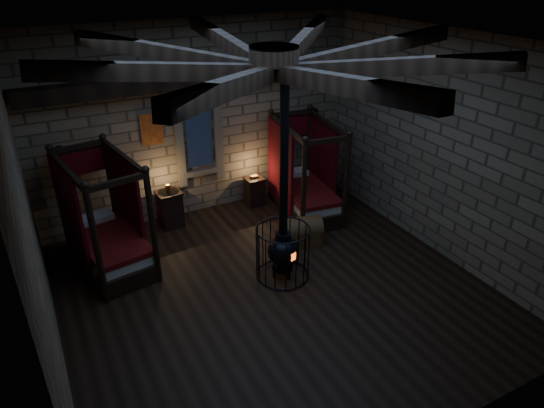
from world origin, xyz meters
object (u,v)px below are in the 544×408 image
bed_right (304,190)px  trunk_right (301,232)px  bed_left (108,239)px  stove (283,248)px  trunk_left (116,270)px

bed_right → trunk_right: bearing=-115.5°
bed_left → bed_right: bed_left is taller
bed_right → stove: bearing=-121.9°
trunk_right → bed_left: bearing=176.6°
bed_left → stove: size_ratio=0.54×
bed_left → bed_right: bearing=-7.2°
trunk_left → trunk_right: trunk_right is taller
trunk_left → bed_left: bearing=95.0°
bed_left → trunk_left: 0.71m
bed_right → trunk_right: 1.46m
bed_left → trunk_left: bed_left is taller
trunk_right → stove: 1.26m
trunk_right → stove: (-0.89, -0.82, 0.35)m
bed_right → stove: 2.63m
stove → bed_right: bearing=31.7°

